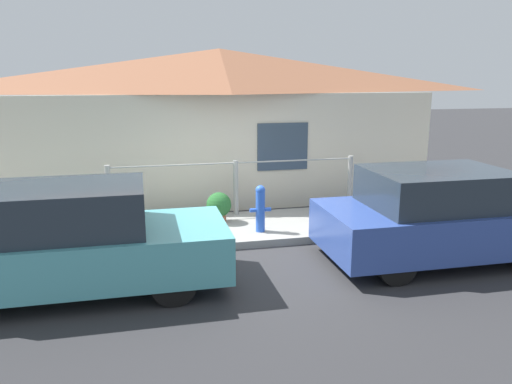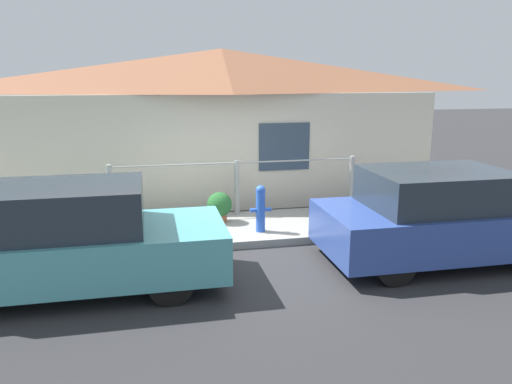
% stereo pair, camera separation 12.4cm
% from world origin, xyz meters
% --- Properties ---
extents(ground_plane, '(60.00, 60.00, 0.00)m').
position_xyz_m(ground_plane, '(0.00, 0.00, 0.00)').
color(ground_plane, '#2D2D30').
extents(sidewalk, '(24.00, 1.85, 0.13)m').
position_xyz_m(sidewalk, '(0.00, 0.92, 0.07)').
color(sidewalk, gray).
rests_on(sidewalk, ground_plane).
extents(house, '(9.59, 2.23, 3.39)m').
position_xyz_m(house, '(0.00, 3.39, 2.72)').
color(house, beige).
rests_on(house, ground_plane).
extents(fence, '(4.90, 0.10, 1.08)m').
position_xyz_m(fence, '(0.00, 1.70, 0.73)').
color(fence, '#999993').
rests_on(fence, sidewalk).
extents(car_left, '(4.08, 1.62, 1.45)m').
position_xyz_m(car_left, '(-2.78, -1.10, 0.71)').
color(car_left, teal).
rests_on(car_left, ground_plane).
extents(car_right, '(3.80, 1.77, 1.43)m').
position_xyz_m(car_right, '(2.71, -1.10, 0.70)').
color(car_right, '#2D4793').
rests_on(car_right, ground_plane).
extents(fire_hydrant, '(0.38, 0.17, 0.83)m').
position_xyz_m(fire_hydrant, '(0.21, 0.50, 0.57)').
color(fire_hydrant, blue).
rests_on(fire_hydrant, sidewalk).
extents(potted_plant_near_hydrant, '(0.47, 0.47, 0.57)m').
position_xyz_m(potted_plant_near_hydrant, '(-0.42, 1.22, 0.45)').
color(potted_plant_near_hydrant, '#9E5638').
rests_on(potted_plant_near_hydrant, sidewalk).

